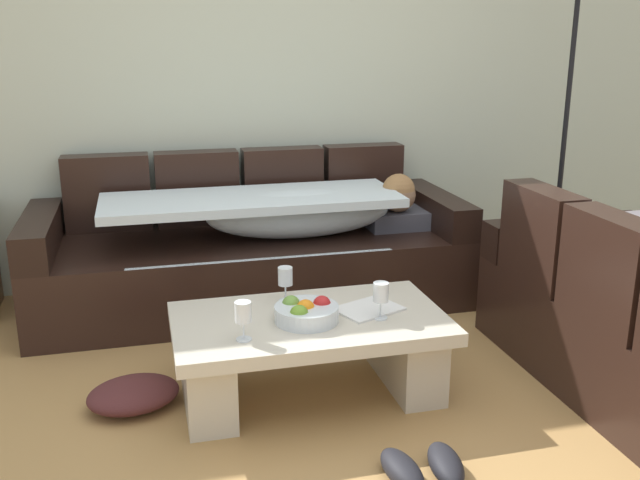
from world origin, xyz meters
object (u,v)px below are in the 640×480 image
object	(u,v)px
wine_glass_near_left	(243,314)
crumpled_garment	(133,394)
wine_glass_near_right	(381,294)
coffee_table	(310,346)
couch_along_wall	(258,250)
pair_of_shoes	(424,467)
floor_lamp	(563,111)
wine_glass_far_back	(285,278)
open_magazine	(368,309)
fruit_bowl	(306,312)

from	to	relation	value
wine_glass_near_left	crumpled_garment	size ratio (longest dim) A/B	0.42
wine_glass_near_right	crumpled_garment	size ratio (longest dim) A/B	0.42
crumpled_garment	coffee_table	bearing A→B (deg)	-6.30
wine_glass_near_right	crumpled_garment	bearing A→B (deg)	170.57
couch_along_wall	crumpled_garment	world-z (taller)	couch_along_wall
pair_of_shoes	floor_lamp	bearing A→B (deg)	48.10
coffee_table	wine_glass_far_back	size ratio (longest dim) A/B	7.23
floor_lamp	wine_glass_near_right	bearing A→B (deg)	-143.31
wine_glass_far_back	crumpled_garment	size ratio (longest dim) A/B	0.42
couch_along_wall	floor_lamp	distance (m)	2.06
couch_along_wall	open_magazine	bearing A→B (deg)	-75.87
open_magazine	couch_along_wall	bearing A→B (deg)	81.83
coffee_table	wine_glass_near_right	distance (m)	0.40
wine_glass_near_left	crumpled_garment	world-z (taller)	wine_glass_near_left
open_magazine	wine_glass_near_left	bearing A→B (deg)	175.06
wine_glass_near_right	floor_lamp	distance (m)	2.07
floor_lamp	crumpled_garment	bearing A→B (deg)	-159.36
couch_along_wall	wine_glass_far_back	size ratio (longest dim) A/B	15.22
couch_along_wall	floor_lamp	bearing A→B (deg)	-4.01
couch_along_wall	fruit_bowl	distance (m)	1.26
pair_of_shoes	crumpled_garment	bearing A→B (deg)	142.28
wine_glass_far_back	crumpled_garment	world-z (taller)	wine_glass_far_back
coffee_table	wine_glass_near_right	world-z (taller)	wine_glass_near_right
couch_along_wall	fruit_bowl	world-z (taller)	couch_along_wall
open_magazine	pair_of_shoes	distance (m)	0.81
coffee_table	open_magazine	world-z (taller)	open_magazine
fruit_bowl	pair_of_shoes	bearing A→B (deg)	-67.12
open_magazine	pair_of_shoes	xyz separation A→B (m)	(-0.02, -0.73, -0.34)
wine_glass_near_left	floor_lamp	bearing A→B (deg)	29.77
wine_glass_near_left	coffee_table	bearing A→B (deg)	28.19
fruit_bowl	couch_along_wall	bearing A→B (deg)	90.04
pair_of_shoes	fruit_bowl	bearing A→B (deg)	112.88
wine_glass_near_right	pair_of_shoes	world-z (taller)	wine_glass_near_right
fruit_bowl	floor_lamp	size ratio (longest dim) A/B	0.14
couch_along_wall	floor_lamp	world-z (taller)	floor_lamp
coffee_table	open_magazine	xyz separation A→B (m)	(0.28, 0.02, 0.15)
wine_glass_near_right	pair_of_shoes	size ratio (longest dim) A/B	0.51
pair_of_shoes	crumpled_garment	xyz separation A→B (m)	(-1.04, 0.80, 0.01)
fruit_bowl	open_magazine	bearing A→B (deg)	10.30
wine_glass_near_left	floor_lamp	distance (m)	2.60
wine_glass_far_back	crumpled_garment	distance (m)	0.85
wine_glass_far_back	crumpled_garment	xyz separation A→B (m)	(-0.71, -0.13, -0.44)
couch_along_wall	coffee_table	world-z (taller)	couch_along_wall
open_magazine	floor_lamp	distance (m)	2.06
wine_glass_near_left	wine_glass_near_right	xyz separation A→B (m)	(0.61, 0.08, 0.00)
wine_glass_near_left	floor_lamp	world-z (taller)	floor_lamp
couch_along_wall	floor_lamp	xyz separation A→B (m)	(1.90, -0.13, 0.79)
fruit_bowl	floor_lamp	world-z (taller)	floor_lamp
wine_glass_near_left	wine_glass_far_back	distance (m)	0.46
open_magazine	pair_of_shoes	size ratio (longest dim) A/B	0.87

